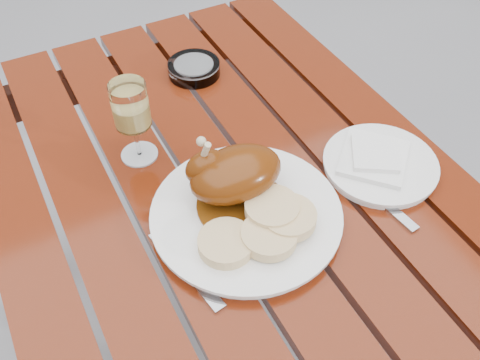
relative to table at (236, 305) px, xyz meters
name	(u,v)px	position (x,y,z in m)	size (l,w,h in m)	color
table	(236,305)	(0.00, 0.00, 0.00)	(0.80, 1.20, 0.75)	maroon
dinner_plate	(246,216)	(-0.01, -0.06, 0.39)	(0.32, 0.32, 0.02)	white
roast_duck	(232,175)	(-0.01, -0.01, 0.44)	(0.16, 0.16, 0.12)	#5B2E0A
bread_dumplings	(264,226)	(0.00, -0.11, 0.41)	(0.20, 0.13, 0.03)	beige
wine_glass	(134,122)	(-0.11, 0.17, 0.46)	(0.07, 0.07, 0.16)	#EBCE6A
side_plate	(380,165)	(0.27, -0.06, 0.38)	(0.21, 0.21, 0.02)	white
napkin	(374,158)	(0.26, -0.05, 0.40)	(0.12, 0.11, 0.01)	white
ashtray	(194,69)	(0.09, 0.36, 0.39)	(0.11, 0.11, 0.03)	#B2B7BC
fork	(190,271)	(-0.13, -0.11, 0.38)	(0.02, 0.16, 0.01)	gray
knife	(376,195)	(0.22, -0.12, 0.38)	(0.02, 0.19, 0.01)	gray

